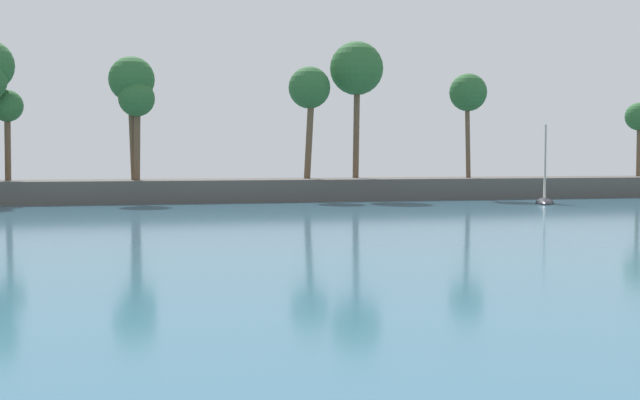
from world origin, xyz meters
The scene contains 3 objects.
sea centered at (0.00, 55.92, 0.03)m, with size 220.00×98.65×0.06m, color #386B84.
palm_headland centered at (-0.20, 65.37, 3.33)m, with size 102.26×6.59×13.28m.
sailboat_toward_headland centered at (28.02, 56.10, 0.64)m, with size 3.12×4.55×6.41m.
Camera 1 is at (-3.67, -0.77, 3.67)m, focal length 46.58 mm.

